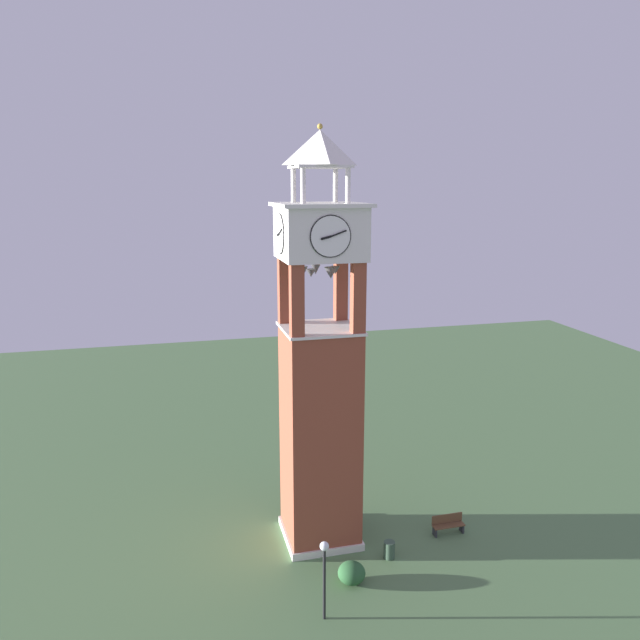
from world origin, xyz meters
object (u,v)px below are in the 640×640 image
object	(u,v)px
clock_tower	(320,381)
trash_bin	(389,550)
park_bench	(448,524)
lamp_post	(324,565)

from	to	relation	value
clock_tower	trash_bin	xyz separation A→B (m)	(-2.48, -2.64, -7.49)
park_bench	trash_bin	world-z (taller)	park_bench
park_bench	lamp_post	world-z (taller)	lamp_post
clock_tower	park_bench	world-z (taller)	clock_tower
park_bench	trash_bin	size ratio (longest dim) A/B	2.01
clock_tower	park_bench	size ratio (longest dim) A/B	11.98
park_bench	lamp_post	size ratio (longest dim) A/B	0.48
clock_tower	trash_bin	world-z (taller)	clock_tower
clock_tower	lamp_post	world-z (taller)	clock_tower
park_bench	lamp_post	xyz separation A→B (m)	(-4.38, 7.40, 1.89)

